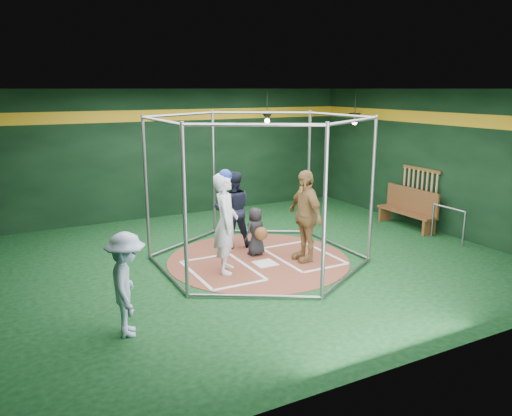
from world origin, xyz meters
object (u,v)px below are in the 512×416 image
visitor_leopard (305,216)px  umpire (233,209)px  batter_figure (226,222)px  dugout_bench (409,208)px

visitor_leopard → umpire: 1.78m
batter_figure → visitor_leopard: batter_figure is taller
dugout_bench → umpire: bearing=172.3°
visitor_leopard → dugout_bench: visitor_leopard is taller
batter_figure → dugout_bench: bearing=7.8°
visitor_leopard → umpire: visitor_leopard is taller
dugout_bench → batter_figure: bearing=-172.2°
umpire → dugout_bench: 4.76m
visitor_leopard → dugout_bench: size_ratio=1.08×
umpire → dugout_bench: umpire is taller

